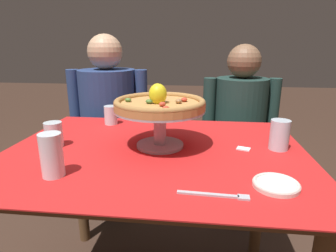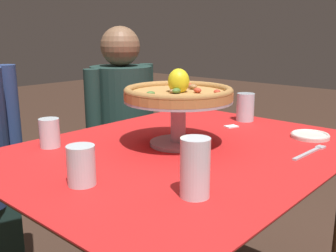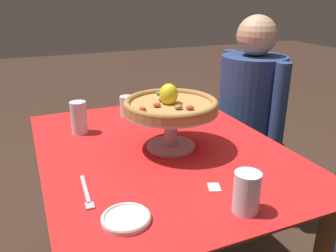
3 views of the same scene
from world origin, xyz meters
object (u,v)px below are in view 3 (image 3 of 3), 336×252
(water_glass_side_left, at_px, (127,107))
(water_glass_side_right, at_px, (246,195))
(dinner_fork, at_px, (87,193))
(sugar_packet, at_px, (214,187))
(side_plate, at_px, (126,218))
(pizza_stand, at_px, (171,123))
(water_glass_back_left, at_px, (202,107))
(pizza, at_px, (171,104))
(diner_left, at_px, (249,122))
(water_glass_front_left, at_px, (79,119))

(water_glass_side_left, relative_size, water_glass_side_right, 0.85)
(dinner_fork, distance_m, sugar_packet, 0.39)
(side_plate, relative_size, dinner_fork, 0.68)
(water_glass_side_left, distance_m, side_plate, 0.84)
(pizza_stand, distance_m, sugar_packet, 0.34)
(water_glass_back_left, xyz_separation_m, water_glass_side_right, (0.76, -0.27, 0.01))
(pizza, bearing_deg, sugar_packet, 0.62)
(water_glass_side_left, bearing_deg, sugar_packet, 3.81)
(dinner_fork, relative_size, diner_left, 0.16)
(side_plate, bearing_deg, dinner_fork, -157.15)
(pizza, bearing_deg, water_glass_back_left, 134.89)
(side_plate, distance_m, dinner_fork, 0.19)
(water_glass_side_right, distance_m, side_plate, 0.33)
(water_glass_side_right, height_order, sugar_packet, water_glass_side_right)
(water_glass_front_left, bearing_deg, water_glass_side_left, 117.07)
(water_glass_side_right, height_order, diner_left, diner_left)
(sugar_packet, distance_m, diner_left, 1.05)
(dinner_fork, height_order, diner_left, diner_left)
(water_glass_back_left, xyz_separation_m, dinner_fork, (0.51, -0.66, -0.04))
(pizza_stand, height_order, water_glass_back_left, pizza_stand)
(side_plate, bearing_deg, pizza_stand, 142.29)
(water_glass_side_left, height_order, side_plate, water_glass_side_left)
(water_glass_back_left, relative_size, water_glass_front_left, 0.68)
(water_glass_front_left, bearing_deg, sugar_packet, 25.77)
(water_glass_back_left, height_order, water_glass_side_right, water_glass_side_right)
(water_glass_front_left, bearing_deg, water_glass_side_right, 22.90)
(water_glass_side_right, bearing_deg, dinner_fork, -123.38)
(pizza_stand, relative_size, water_glass_back_left, 3.73)
(sugar_packet, relative_size, diner_left, 0.04)
(water_glass_front_left, relative_size, diner_left, 0.11)
(water_glass_back_left, bearing_deg, water_glass_side_left, -110.02)
(water_glass_side_left, relative_size, side_plate, 0.75)
(water_glass_side_left, relative_size, sugar_packet, 1.99)
(pizza, bearing_deg, water_glass_side_left, -173.71)
(water_glass_back_left, xyz_separation_m, sugar_packet, (0.63, -0.29, -0.04))
(water_glass_side_right, xyz_separation_m, dinner_fork, (-0.26, -0.39, -0.05))
(pizza, xyz_separation_m, water_glass_back_left, (-0.30, 0.30, -0.14))
(pizza, relative_size, side_plate, 2.67)
(water_glass_side_left, bearing_deg, water_glass_side_right, 4.48)
(pizza_stand, distance_m, pizza, 0.08)
(side_plate, bearing_deg, water_glass_side_left, 162.89)
(water_glass_back_left, bearing_deg, side_plate, -41.12)
(water_glass_side_left, bearing_deg, dinner_fork, -26.82)
(dinner_fork, bearing_deg, water_glass_side_left, 153.18)
(pizza, xyz_separation_m, side_plate, (0.38, -0.29, -0.17))
(pizza_stand, bearing_deg, water_glass_back_left, 134.97)
(water_glass_side_right, xyz_separation_m, side_plate, (-0.08, -0.32, -0.04))
(pizza, relative_size, water_glass_back_left, 3.73)
(water_glass_back_left, distance_m, water_glass_front_left, 0.60)
(side_plate, distance_m, sugar_packet, 0.30)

